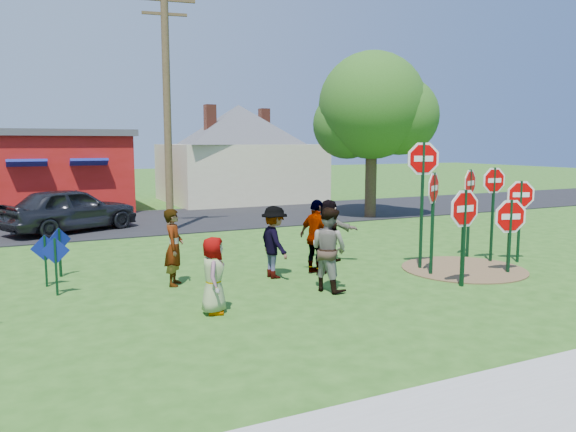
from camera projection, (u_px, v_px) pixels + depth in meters
name	position (u px, v px, depth m)	size (l,w,h in m)	color
ground	(293.00, 279.00, 13.66)	(120.00, 120.00, 0.00)	#275317
sidewalk	(541.00, 398.00, 7.24)	(22.00, 1.80, 0.08)	#9E9E99
road	(174.00, 220.00, 23.92)	(120.00, 7.50, 0.04)	black
dirt_patch	(463.00, 269.00, 14.72)	(3.20, 3.20, 0.03)	brown
red_building	(26.00, 170.00, 27.08)	(9.40, 7.69, 3.90)	#9F140F
cream_house	(239.00, 149.00, 31.72)	(9.40, 9.40, 6.50)	beige
stop_sign_a	(464.00, 217.00, 12.79)	(1.18, 0.10, 2.41)	black
stop_sign_b	(423.00, 172.00, 14.47)	(1.10, 0.39, 3.47)	black
stop_sign_c	(494.00, 192.00, 15.37)	(0.96, 0.14, 2.76)	black
stop_sign_d	(470.00, 191.00, 16.07)	(0.98, 0.46, 2.69)	black
stop_sign_e	(510.00, 221.00, 14.13)	(1.12, 0.34, 2.04)	black
stop_sign_f	(520.00, 201.00, 15.40)	(0.96, 0.45, 2.41)	black
stop_sign_g	(433.00, 200.00, 13.87)	(0.91, 0.58, 2.72)	black
blue_diamond_b	(56.00, 259.00, 12.12)	(0.60, 0.10, 1.28)	black
blue_diamond_c	(45.00, 255.00, 12.88)	(0.63, 0.06, 1.21)	black
blue_diamond_d	(59.00, 247.00, 13.83)	(0.57, 0.27, 1.23)	black
person_a	(213.00, 275.00, 10.86)	(0.74, 0.48, 1.51)	#3D487C
person_b	(174.00, 247.00, 13.00)	(0.65, 0.43, 1.79)	#216F57
person_c	(329.00, 249.00, 12.51)	(0.92, 0.72, 1.89)	#975640
person_d	(274.00, 242.00, 13.73)	(1.15, 0.66, 1.78)	#313136
person_e	(317.00, 237.00, 14.10)	(1.11, 0.46, 1.90)	#593661
person_f	(329.00, 230.00, 15.74)	(1.61, 0.51, 1.74)	#204D2E
suv	(71.00, 209.00, 20.70)	(1.94, 4.83, 1.64)	#2D2E32
utility_pole	(167.00, 104.00, 20.41)	(2.18, 0.48, 8.96)	#4C3823
leafy_tree	(374.00, 111.00, 24.30)	(5.07, 4.63, 7.21)	#382819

